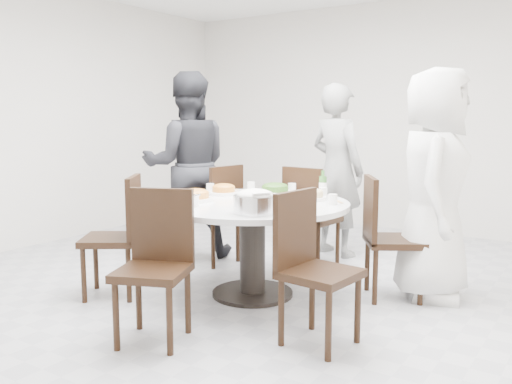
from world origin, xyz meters
The scene contains 23 objects.
floor centered at (0.00, 0.00, 0.00)m, with size 6.00×6.00×0.01m, color #A4A4A8.
wall_back centered at (0.00, 3.00, 1.40)m, with size 6.00×0.01×2.80m, color silver.
wall_left centered at (-3.00, 0.00, 1.40)m, with size 0.01×6.00×2.80m, color silver.
dining_table centered at (-0.06, -0.12, 0.38)m, with size 1.50×1.50×0.75m, color silver.
chair_ne centered at (0.89, 0.44, 0.47)m, with size 0.42×0.42×0.95m, color black.
chair_n centered at (-0.05, 0.90, 0.47)m, with size 0.42×0.42×0.95m, color black.
chair_nw centered at (-0.92, 0.48, 0.47)m, with size 0.42×0.42×0.95m, color black.
chair_sw centered at (-0.98, -0.74, 0.47)m, with size 0.42×0.42×0.95m, color black.
chair_s centered at (-0.08, -1.20, 0.47)m, with size 0.42×0.42×0.95m, color black.
chair_se centered at (0.81, -0.67, 0.47)m, with size 0.42×0.42×0.95m, color black.
diner_right centered at (1.12, 0.62, 0.89)m, with size 0.87×0.56×1.77m, color silver.
diner_middle centered at (-0.07, 1.43, 0.87)m, with size 0.63×0.41×1.73m, color black.
diner_left centered at (-1.29, 0.55, 0.92)m, with size 0.89×0.70×1.84m, color black.
dish_greens centered at (-0.13, 0.33, 0.79)m, with size 0.29×0.29×0.08m, color white.
dish_pale centered at (0.28, 0.22, 0.78)m, with size 0.24×0.24×0.06m, color white.
dish_orange centered at (-0.48, 0.07, 0.78)m, with size 0.25×0.25×0.07m, color white.
dish_redbrown centered at (0.36, -0.25, 0.78)m, with size 0.26×0.26×0.07m, color white.
dish_tofu centered at (-0.46, -0.33, 0.79)m, with size 0.29×0.29×0.07m, color white.
rice_bowl centered at (0.24, -0.53, 0.81)m, with size 0.29×0.29×0.13m, color silver.
soup_bowl centered at (-0.38, -0.58, 0.79)m, with size 0.25×0.25×0.08m, color white.
beverage_bottle centered at (0.27, 0.43, 0.86)m, with size 0.06×0.06×0.22m, color #346D2B.
tea_cups centered at (-0.09, 0.50, 0.79)m, with size 0.07×0.07×0.08m, color white.
chopsticks centered at (-0.08, 0.55, 0.76)m, with size 0.24×0.04×0.01m, color tan, non-canonical shape.
Camera 1 is at (2.25, -3.57, 1.41)m, focal length 38.00 mm.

